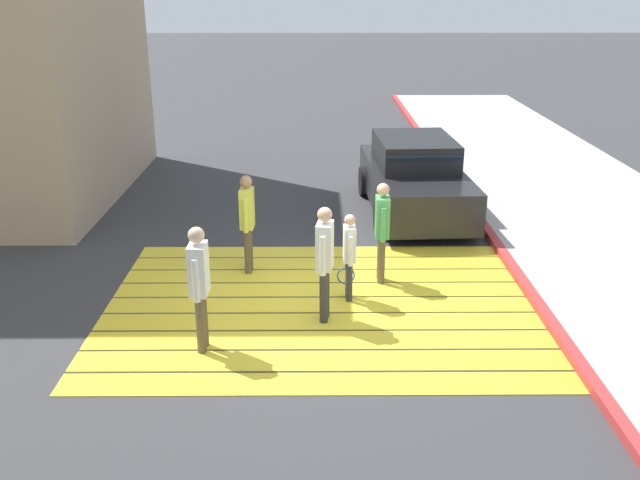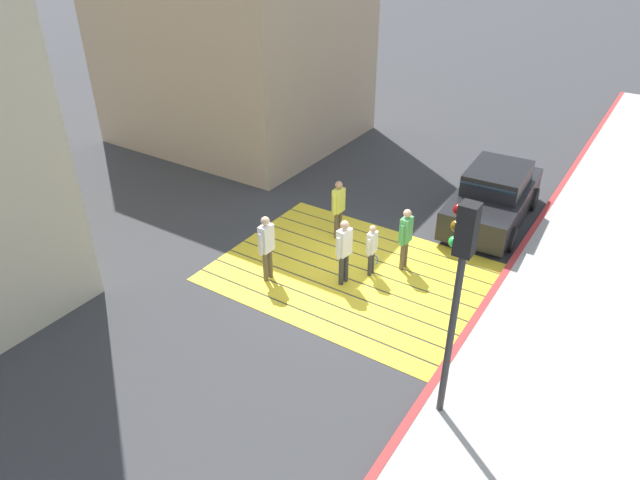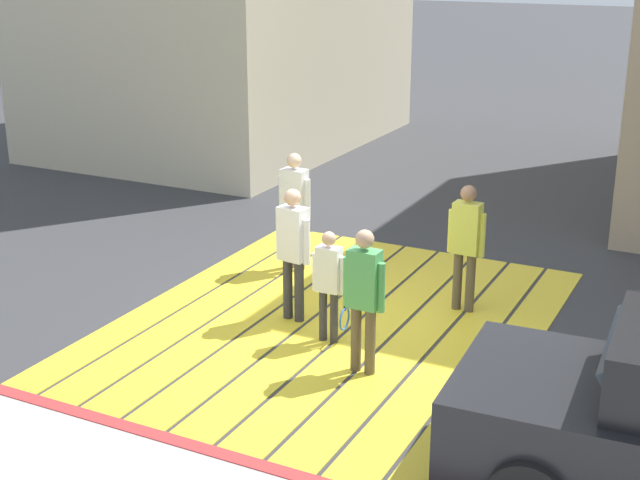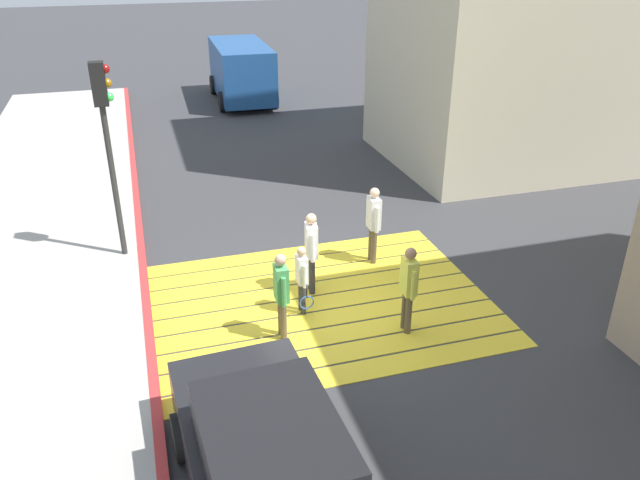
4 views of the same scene
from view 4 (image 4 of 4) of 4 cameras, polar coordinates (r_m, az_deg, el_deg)
name	(u,v)px [view 4 (image 4 of 4)]	position (r m, az deg, el deg)	size (l,w,h in m)	color
ground_plane	(321,303)	(12.17, 0.11, -5.77)	(120.00, 120.00, 0.00)	#38383A
crosswalk_stripes	(321,303)	(12.17, 0.11, -5.75)	(6.40, 4.90, 0.01)	yellow
sidewalk_west	(7,350)	(12.05, -26.66, -8.99)	(4.80, 40.00, 0.12)	#ADA8A0
curb_painted	(149,328)	(11.76, -15.36, -7.71)	(0.16, 40.00, 0.13)	#BC3333
car_parked_near_curb	(271,471)	(7.89, -4.53, -20.30)	(2.15, 4.39, 1.57)	black
van_down_street	(241,70)	(27.33, -7.20, 15.11)	(2.48, 5.26, 2.35)	#1E4C8C
traffic_light_corner	(106,123)	(13.37, -18.96, 10.04)	(0.39, 0.28, 4.24)	#2D2D2D
pedestrian_adult_lead	(311,247)	(12.06, -0.80, -0.68)	(0.27, 0.49, 1.70)	#333338
pedestrian_adult_trailing	(374,220)	(13.26, 4.91, 1.87)	(0.23, 0.50, 1.72)	brown
pedestrian_adult_side	(281,290)	(10.72, -3.55, -4.62)	(0.22, 0.49, 1.65)	brown
pedestrian_teen_behind	(409,284)	(10.99, 8.09, -3.98)	(0.23, 0.49, 1.67)	brown
pedestrian_child_with_racket	(302,276)	(11.50, -1.66, -3.34)	(0.28, 0.41, 1.37)	#333338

